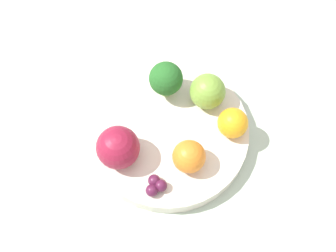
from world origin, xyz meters
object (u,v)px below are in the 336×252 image
(orange_front, at_px, (233,123))
(orange_back, at_px, (189,156))
(broccoli, at_px, (166,79))
(apple_red, at_px, (208,91))
(apple_green, at_px, (118,147))
(bowl, at_px, (168,133))
(grape_cluster, at_px, (156,186))

(orange_front, bearing_deg, orange_back, 105.96)
(broccoli, xyz_separation_m, apple_red, (-0.04, -0.05, -0.01))
(broccoli, relative_size, apple_green, 1.04)
(orange_back, bearing_deg, bowl, 5.36)
(apple_red, height_order, orange_back, apple_red)
(apple_red, relative_size, apple_green, 0.87)
(apple_green, height_order, grape_cluster, apple_green)
(bowl, bearing_deg, broccoli, -20.59)
(apple_red, relative_size, grape_cluster, 1.68)
(apple_red, distance_m, orange_back, 0.10)
(broccoli, relative_size, orange_front, 1.43)
(orange_front, bearing_deg, broccoli, 32.79)
(bowl, distance_m, apple_green, 0.09)
(orange_front, height_order, grape_cluster, orange_front)
(apple_red, bearing_deg, bowl, 106.53)
(apple_red, distance_m, apple_green, 0.15)
(orange_back, bearing_deg, orange_front, -74.04)
(apple_red, distance_m, grape_cluster, 0.15)
(apple_red, xyz_separation_m, orange_back, (-0.08, 0.07, -0.00))
(bowl, height_order, orange_front, orange_front)
(apple_green, bearing_deg, bowl, -81.62)
(grape_cluster, bearing_deg, orange_front, -74.25)
(bowl, relative_size, apple_red, 4.51)
(apple_red, bearing_deg, apple_green, 102.32)
(orange_back, relative_size, grape_cluster, 1.49)
(bowl, height_order, apple_red, apple_red)
(apple_green, relative_size, grape_cluster, 1.94)
(orange_front, bearing_deg, grape_cluster, 105.75)
(bowl, bearing_deg, apple_red, -73.47)
(broccoli, bearing_deg, grape_cluster, 151.47)
(broccoli, distance_m, orange_back, 0.12)
(bowl, distance_m, grape_cluster, 0.09)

